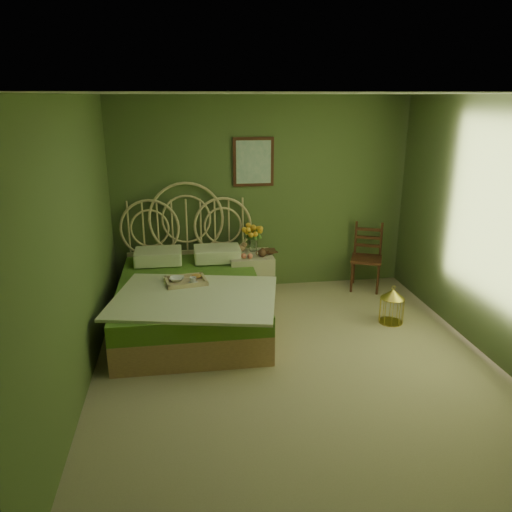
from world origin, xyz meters
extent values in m
plane|color=tan|center=(0.00, 0.00, 0.00)|extent=(4.50, 4.50, 0.00)
plane|color=silver|center=(0.00, 0.00, 2.60)|extent=(4.50, 4.50, 0.00)
plane|color=#4C5F32|center=(0.00, 2.25, 1.30)|extent=(4.00, 0.00, 4.00)
plane|color=#4C5F32|center=(-2.00, 0.00, 1.30)|extent=(0.00, 4.50, 4.50)
plane|color=#4C5F32|center=(2.00, 0.00, 1.30)|extent=(0.00, 4.50, 4.50)
cube|color=#3D1B10|center=(-0.12, 2.23, 1.75)|extent=(0.54, 0.03, 0.64)
cube|color=beige|center=(-0.12, 2.21, 1.75)|extent=(0.46, 0.01, 0.56)
cube|color=tan|center=(-1.03, 1.07, 0.16)|extent=(1.61, 2.15, 0.32)
cube|color=#57852B|center=(-1.03, 1.07, 0.43)|extent=(1.61, 2.15, 0.21)
cube|color=#EFE5CB|center=(-0.98, 0.59, 0.55)|extent=(1.92, 1.61, 0.03)
cube|color=#EFE5CB|center=(-1.40, 1.83, 0.63)|extent=(0.59, 0.43, 0.17)
cube|color=#EFE5CB|center=(-0.65, 1.83, 0.63)|extent=(0.59, 0.43, 0.17)
cube|color=#D4B68D|center=(-1.07, 1.00, 0.56)|extent=(0.50, 0.42, 0.04)
ellipsoid|color=#B77A38|center=(-0.95, 1.09, 0.61)|extent=(0.12, 0.07, 0.05)
cube|color=beige|center=(-0.22, 1.80, 0.31)|extent=(0.56, 0.56, 0.61)
cylinder|color=silver|center=(-0.16, 1.93, 0.70)|extent=(0.10, 0.10, 0.18)
ellipsoid|color=tan|center=(-0.37, 1.91, 0.66)|extent=(0.21, 0.11, 0.10)
sphere|color=#E07357|center=(-0.33, 1.63, 0.65)|extent=(0.07, 0.07, 0.07)
sphere|color=#E07357|center=(-0.25, 1.61, 0.65)|extent=(0.07, 0.07, 0.07)
cube|color=#3D1B10|center=(1.41, 1.90, 0.44)|extent=(0.53, 0.53, 0.04)
cylinder|color=#3D1B10|center=(1.24, 1.73, 0.22)|extent=(0.03, 0.03, 0.44)
cylinder|color=#3D1B10|center=(1.58, 1.73, 0.22)|extent=(0.03, 0.03, 0.44)
cylinder|color=#3D1B10|center=(1.24, 2.07, 0.22)|extent=(0.03, 0.03, 0.44)
cylinder|color=#3D1B10|center=(1.58, 2.07, 0.22)|extent=(0.03, 0.03, 0.44)
cube|color=#3D1B10|center=(1.41, 2.07, 0.68)|extent=(0.33, 0.17, 0.48)
cylinder|color=gold|center=(1.33, 0.81, 0.01)|extent=(0.28, 0.28, 0.01)
cylinder|color=gold|center=(1.33, 0.81, 0.16)|extent=(0.28, 0.28, 0.31)
cone|color=gold|center=(1.33, 0.81, 0.37)|extent=(0.28, 0.28, 0.11)
imported|color=#381E0F|center=(-0.04, 1.82, 0.62)|extent=(0.23, 0.25, 0.02)
imported|color=#472819|center=(-0.04, 1.82, 0.64)|extent=(0.16, 0.22, 0.02)
imported|color=white|center=(-1.17, 1.05, 0.60)|extent=(0.18, 0.18, 0.04)
imported|color=white|center=(-0.99, 0.94, 0.61)|extent=(0.09, 0.09, 0.07)
camera|label=1|loc=(-1.05, -4.33, 2.58)|focal=35.00mm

